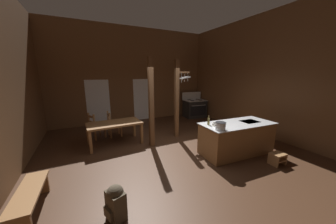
{
  "coord_description": "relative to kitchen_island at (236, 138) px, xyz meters",
  "views": [
    {
      "loc": [
        -2.26,
        -4.04,
        2.3
      ],
      "look_at": [
        0.1,
        0.7,
        1.12
      ],
      "focal_mm": 18.3,
      "sensor_mm": 36.0,
      "label": 1
    }
  ],
  "objects": [
    {
      "name": "support_post_with_pot_rack",
      "position": [
        -0.88,
        1.98,
        1.05
      ],
      "size": [
        0.63,
        0.25,
        2.79
      ],
      "color": "brown",
      "rests_on": "ground_plane"
    },
    {
      "name": "stove_range",
      "position": [
        1.43,
        4.16,
        0.02
      ],
      "size": [
        1.19,
        0.89,
        1.32
      ],
      "color": "black",
      "rests_on": "ground_plane"
    },
    {
      "name": "dining_table",
      "position": [
        -3.09,
        2.27,
        0.19
      ],
      "size": [
        1.75,
        0.99,
        0.74
      ],
      "color": "olive",
      "rests_on": "ground_plane"
    },
    {
      "name": "bottle_tall_on_counter",
      "position": [
        -0.86,
        0.25,
        0.56
      ],
      "size": [
        0.07,
        0.07,
        0.26
      ],
      "color": "brown",
      "rests_on": "kitchen_island"
    },
    {
      "name": "wall_back",
      "position": [
        -1.66,
        5.0,
        1.76
      ],
      "size": [
        8.29,
        0.14,
        4.44
      ],
      "primitive_type": "cube",
      "color": "brown",
      "rests_on": "ground_plane"
    },
    {
      "name": "support_post_center",
      "position": [
        -2.05,
        1.58,
        0.94
      ],
      "size": [
        0.14,
        0.14,
        2.79
      ],
      "color": "brown",
      "rests_on": "ground_plane"
    },
    {
      "name": "wall_right",
      "position": [
        2.16,
        0.69,
        1.76
      ],
      "size": [
        0.14,
        9.29,
        4.44
      ],
      "primitive_type": "cube",
      "color": "brown",
      "rests_on": "ground_plane"
    },
    {
      "name": "stockpot_on_counter",
      "position": [
        -0.88,
        -0.24,
        0.56
      ],
      "size": [
        0.33,
        0.26,
        0.2
      ],
      "color": "silver",
      "rests_on": "kitchen_island"
    },
    {
      "name": "kitchen_island",
      "position": [
        0.0,
        0.0,
        0.0
      ],
      "size": [
        2.21,
        1.09,
        0.92
      ],
      "color": "olive",
      "rests_on": "ground_plane"
    },
    {
      "name": "step_stool",
      "position": [
        0.43,
        -0.98,
        -0.28
      ],
      "size": [
        0.37,
        0.29,
        0.3
      ],
      "color": "#9E7044",
      "rests_on": "ground_plane"
    },
    {
      "name": "glazed_panel_back_right",
      "position": [
        -1.28,
        4.93,
        0.57
      ],
      "size": [
        0.84,
        0.01,
        2.05
      ],
      "primitive_type": "cube",
      "color": "white",
      "rests_on": "ground_plane"
    },
    {
      "name": "mixing_bowl_on_counter",
      "position": [
        -0.74,
        0.09,
        0.49
      ],
      "size": [
        0.2,
        0.2,
        0.07
      ],
      "color": "silver",
      "rests_on": "kitchen_island"
    },
    {
      "name": "glazed_door_back_left",
      "position": [
        -3.34,
        4.93,
        0.57
      ],
      "size": [
        1.0,
        0.01,
        2.05
      ],
      "primitive_type": "cube",
      "color": "white",
      "rests_on": "ground_plane"
    },
    {
      "name": "ladderback_chair_near_window",
      "position": [
        -3.63,
        3.08,
        -0.01
      ],
      "size": [
        0.58,
        0.58,
        0.95
      ],
      "color": "#9E7044",
      "rests_on": "ground_plane"
    },
    {
      "name": "bench_along_left_wall",
      "position": [
        -4.88,
        -0.15,
        -0.16
      ],
      "size": [
        0.4,
        1.24,
        0.44
      ],
      "color": "olive",
      "rests_on": "ground_plane"
    },
    {
      "name": "ladderback_chair_by_post",
      "position": [
        -3.03,
        3.04,
        -0.01
      ],
      "size": [
        0.47,
        0.47,
        0.95
      ],
      "color": "#9E7044",
      "rests_on": "ground_plane"
    },
    {
      "name": "ground_plane",
      "position": [
        -1.66,
        0.69,
        -0.51
      ],
      "size": [
        8.29,
        9.29,
        0.1
      ],
      "primitive_type": "cube",
      "color": "#422819"
    },
    {
      "name": "backpack",
      "position": [
        -3.62,
        -0.88,
        -0.14
      ],
      "size": [
        0.36,
        0.37,
        0.6
      ],
      "color": "#4C4233",
      "rests_on": "ground_plane"
    }
  ]
}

